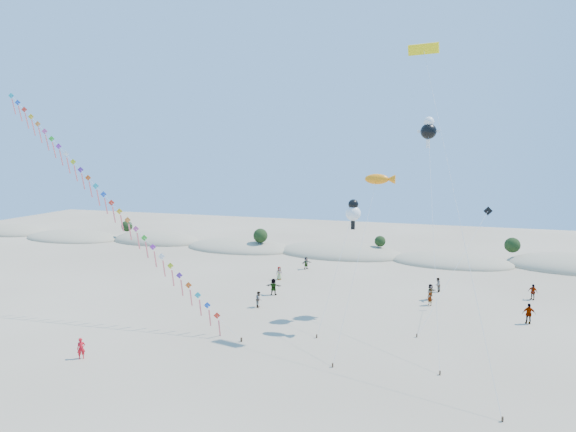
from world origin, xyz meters
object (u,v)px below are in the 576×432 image
(fish_kite, at_px, (380,180))
(flyer_foreground, at_px, (81,348))
(kite_train, at_px, (105,197))
(parafoil_kite, at_px, (424,54))

(fish_kite, bearing_deg, flyer_foreground, -146.58)
(kite_train, xyz_separation_m, fish_kite, (24.65, 4.07, 1.77))
(parafoil_kite, bearing_deg, kite_train, -170.63)
(fish_kite, height_order, flyer_foreground, fish_kite)
(kite_train, height_order, fish_kite, kite_train)
(fish_kite, xyz_separation_m, flyer_foreground, (-20.17, -13.31, -12.14))
(flyer_foreground, bearing_deg, kite_train, 74.66)
(kite_train, distance_m, flyer_foreground, 14.60)
(kite_train, relative_size, fish_kite, 2.07)
(flyer_foreground, bearing_deg, fish_kite, -7.80)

